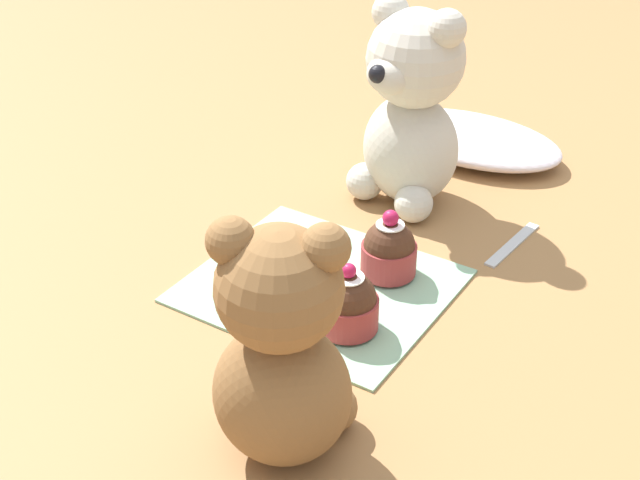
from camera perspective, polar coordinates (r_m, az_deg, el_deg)
ground_plane at (r=0.90m, az=-0.00°, el=-3.02°), size 4.00×4.00×0.00m
knitted_placemat at (r=0.90m, az=-0.00°, el=-2.86°), size 0.25×0.22×0.01m
tulle_cloth at (r=1.17m, az=9.40°, el=6.45°), size 0.24×0.14×0.04m
teddy_bear_cream at (r=1.01m, az=5.84°, el=8.41°), size 0.13×0.13×0.24m
teddy_bear_tan at (r=0.66m, az=-2.46°, el=-7.06°), size 0.14×0.13×0.21m
cupcake_near_cream_bear at (r=0.90m, az=4.44°, el=-0.65°), size 0.06×0.06×0.07m
cupcake_near_tan_bear at (r=0.82m, az=1.81°, el=-4.13°), size 0.06×0.06×0.07m
teaspoon at (r=0.99m, az=12.23°, el=-0.22°), size 0.02×0.11×0.01m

